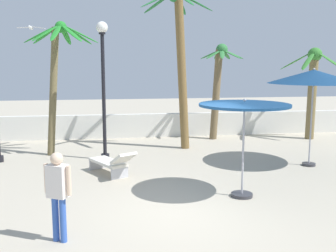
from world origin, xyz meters
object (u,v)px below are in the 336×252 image
at_px(palm_tree_0, 218,79).
at_px(lounge_chair_0, 112,162).
at_px(patio_umbrella_0, 314,77).
at_px(guest_0, 58,188).
at_px(lamp_post_0, 103,75).
at_px(patio_umbrella_1, 244,113).
at_px(palm_tree_3, 180,53).
at_px(palm_tree_1, 56,68).
at_px(seagull_0, 31,28).
at_px(palm_tree_2, 313,82).

relative_size(palm_tree_0, lounge_chair_0, 2.13).
bearing_deg(patio_umbrella_0, lounge_chair_0, -178.25).
distance_m(palm_tree_0, guest_0, 10.97).
bearing_deg(patio_umbrella_0, lamp_post_0, 164.47).
relative_size(patio_umbrella_0, patio_umbrella_1, 1.28).
height_order(patio_umbrella_1, palm_tree_3, palm_tree_3).
bearing_deg(palm_tree_1, palm_tree_0, 18.22).
bearing_deg(seagull_0, lounge_chair_0, -57.13).
relative_size(palm_tree_2, lamp_post_0, 0.85).
height_order(palm_tree_2, lounge_chair_0, palm_tree_2).
bearing_deg(palm_tree_3, patio_umbrella_0, -41.44).
distance_m(palm_tree_3, guest_0, 8.84).
bearing_deg(lounge_chair_0, palm_tree_2, 27.64).
bearing_deg(patio_umbrella_0, seagull_0, 155.20).
relative_size(patio_umbrella_0, lounge_chair_0, 1.63).
bearing_deg(guest_0, patio_umbrella_1, 24.61).
bearing_deg(palm_tree_0, palm_tree_1, -161.78).
bearing_deg(lamp_post_0, palm_tree_0, 32.92).
bearing_deg(patio_umbrella_0, palm_tree_0, 108.75).
xyz_separation_m(palm_tree_3, lamp_post_0, (-2.82, -1.41, -0.76)).
height_order(palm_tree_2, palm_tree_3, palm_tree_3).
distance_m(palm_tree_0, palm_tree_3, 2.79).
bearing_deg(patio_umbrella_1, guest_0, -155.39).
xyz_separation_m(patio_umbrella_1, palm_tree_3, (-0.51, 5.75, 1.53)).
distance_m(lounge_chair_0, seagull_0, 6.64).
relative_size(patio_umbrella_0, lamp_post_0, 0.68).
bearing_deg(lounge_chair_0, patio_umbrella_1, -37.15).
relative_size(palm_tree_0, palm_tree_3, 0.68).
bearing_deg(palm_tree_2, seagull_0, -179.49).
relative_size(patio_umbrella_0, guest_0, 1.85).
distance_m(palm_tree_0, lamp_post_0, 5.70).
bearing_deg(palm_tree_3, patio_umbrella_1, -84.93).
bearing_deg(lounge_chair_0, lamp_post_0, 95.98).
relative_size(palm_tree_0, palm_tree_2, 1.04).
bearing_deg(palm_tree_1, lamp_post_0, -31.72).
height_order(palm_tree_2, lamp_post_0, lamp_post_0).
bearing_deg(patio_umbrella_1, seagull_0, 131.43).
height_order(patio_umbrella_1, seagull_0, seagull_0).
relative_size(palm_tree_1, palm_tree_3, 0.79).
xyz_separation_m(patio_umbrella_0, palm_tree_3, (-3.62, 3.19, 0.79)).
xyz_separation_m(palm_tree_1, lounge_chair_0, (1.81, -2.97, -2.68)).
height_order(lamp_post_0, lounge_chair_0, lamp_post_0).
relative_size(palm_tree_3, seagull_0, 5.66).
xyz_separation_m(lamp_post_0, seagull_0, (-2.62, 2.39, 1.69)).
height_order(palm_tree_0, seagull_0, seagull_0).
xyz_separation_m(palm_tree_3, guest_0, (-3.62, -7.64, -2.59)).
xyz_separation_m(palm_tree_1, guest_0, (0.80, -7.22, -2.06)).
bearing_deg(lounge_chair_0, palm_tree_0, 47.97).
bearing_deg(seagull_0, guest_0, -78.11).
height_order(lounge_chair_0, guest_0, guest_0).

